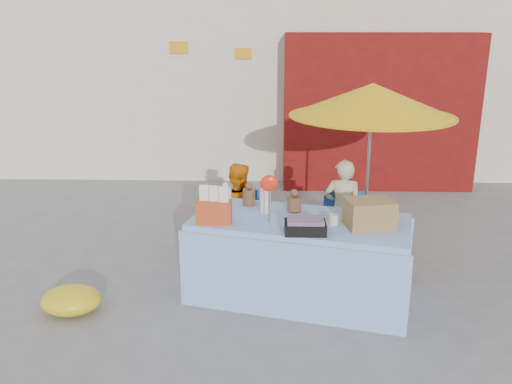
{
  "coord_description": "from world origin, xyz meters",
  "views": [
    {
      "loc": [
        0.37,
        -4.95,
        2.73
      ],
      "look_at": [
        0.22,
        0.6,
        1.0
      ],
      "focal_mm": 38.0,
      "sensor_mm": 36.0,
      "label": 1
    }
  ],
  "objects_px": {
    "market_table": "(299,257)",
    "box_stack": "(368,258)",
    "chair_right": "(342,243)",
    "chair_left": "(237,242)",
    "umbrella": "(372,101)",
    "vendor_orange": "(237,211)",
    "vendor_beige": "(342,210)"
  },
  "relations": [
    {
      "from": "market_table",
      "to": "box_stack",
      "type": "distance_m",
      "value": 0.7
    },
    {
      "from": "market_table",
      "to": "chair_right",
      "type": "relative_size",
      "value": 2.82
    },
    {
      "from": "chair_left",
      "to": "umbrella",
      "type": "distance_m",
      "value": 2.27
    },
    {
      "from": "vendor_orange",
      "to": "umbrella",
      "type": "height_order",
      "value": "umbrella"
    },
    {
      "from": "vendor_beige",
      "to": "umbrella",
      "type": "xyz_separation_m",
      "value": [
        0.3,
        0.15,
        1.27
      ]
    },
    {
      "from": "vendor_beige",
      "to": "box_stack",
      "type": "height_order",
      "value": "vendor_beige"
    },
    {
      "from": "vendor_orange",
      "to": "umbrella",
      "type": "relative_size",
      "value": 0.57
    },
    {
      "from": "umbrella",
      "to": "box_stack",
      "type": "xyz_separation_m",
      "value": [
        -0.18,
        -1.28,
        -1.37
      ]
    },
    {
      "from": "chair_left",
      "to": "chair_right",
      "type": "relative_size",
      "value": 1.0
    },
    {
      "from": "market_table",
      "to": "vendor_beige",
      "type": "distance_m",
      "value": 1.12
    },
    {
      "from": "chair_right",
      "to": "vendor_orange",
      "type": "distance_m",
      "value": 1.3
    },
    {
      "from": "market_table",
      "to": "umbrella",
      "type": "relative_size",
      "value": 1.15
    },
    {
      "from": "chair_left",
      "to": "vendor_beige",
      "type": "bearing_deg",
      "value": 12.34
    },
    {
      "from": "market_table",
      "to": "chair_right",
      "type": "distance_m",
      "value": 1.01
    },
    {
      "from": "vendor_orange",
      "to": "vendor_beige",
      "type": "distance_m",
      "value": 1.25
    },
    {
      "from": "chair_left",
      "to": "box_stack",
      "type": "xyz_separation_m",
      "value": [
        1.36,
        -1.0,
        0.26
      ]
    },
    {
      "from": "box_stack",
      "to": "chair_right",
      "type": "bearing_deg",
      "value": 96.53
    },
    {
      "from": "umbrella",
      "to": "box_stack",
      "type": "height_order",
      "value": "umbrella"
    },
    {
      "from": "market_table",
      "to": "box_stack",
      "type": "relative_size",
      "value": 2.14
    },
    {
      "from": "chair_right",
      "to": "vendor_orange",
      "type": "bearing_deg",
      "value": -179.92
    },
    {
      "from": "market_table",
      "to": "vendor_beige",
      "type": "height_order",
      "value": "market_table"
    },
    {
      "from": "chair_left",
      "to": "chair_right",
      "type": "bearing_deg",
      "value": 6.2
    },
    {
      "from": "vendor_beige",
      "to": "vendor_orange",
      "type": "bearing_deg",
      "value": 6.2
    },
    {
      "from": "market_table",
      "to": "chair_right",
      "type": "height_order",
      "value": "market_table"
    },
    {
      "from": "chair_left",
      "to": "vendor_orange",
      "type": "height_order",
      "value": "vendor_orange"
    },
    {
      "from": "market_table",
      "to": "box_stack",
      "type": "bearing_deg",
      "value": -0.12
    },
    {
      "from": "chair_left",
      "to": "umbrella",
      "type": "xyz_separation_m",
      "value": [
        1.55,
        0.28,
        1.64
      ]
    },
    {
      "from": "chair_right",
      "to": "vendor_orange",
      "type": "relative_size",
      "value": 0.72
    },
    {
      "from": "chair_right",
      "to": "box_stack",
      "type": "xyz_separation_m",
      "value": [
        0.11,
        -1.0,
        0.26
      ]
    },
    {
      "from": "vendor_beige",
      "to": "umbrella",
      "type": "bearing_deg",
      "value": -147.23
    },
    {
      "from": "umbrella",
      "to": "chair_left",
      "type": "bearing_deg",
      "value": -169.59
    },
    {
      "from": "vendor_orange",
      "to": "chair_right",
      "type": "bearing_deg",
      "value": -179.92
    }
  ]
}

